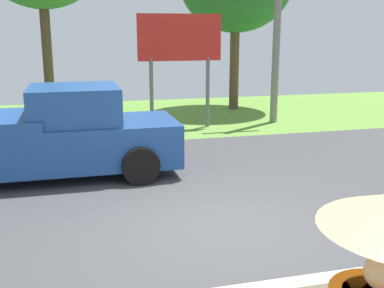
# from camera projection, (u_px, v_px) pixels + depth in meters

# --- Properties ---
(ground_plane) EXTENTS (40.00, 22.00, 0.20)m
(ground_plane) POSITION_uv_depth(u_px,v_px,m) (180.00, 174.00, 10.11)
(ground_plane) COLOR #424244
(pickup_truck) EXTENTS (5.20, 2.28, 1.88)m
(pickup_truck) POSITION_uv_depth(u_px,v_px,m) (53.00, 135.00, 9.68)
(pickup_truck) COLOR #1E478C
(pickup_truck) RESTS_ON ground_plane
(roadside_billboard) EXTENTS (2.60, 0.12, 3.50)m
(roadside_billboard) POSITION_uv_depth(u_px,v_px,m) (180.00, 46.00, 14.21)
(roadside_billboard) COLOR slate
(roadside_billboard) RESTS_ON ground_plane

